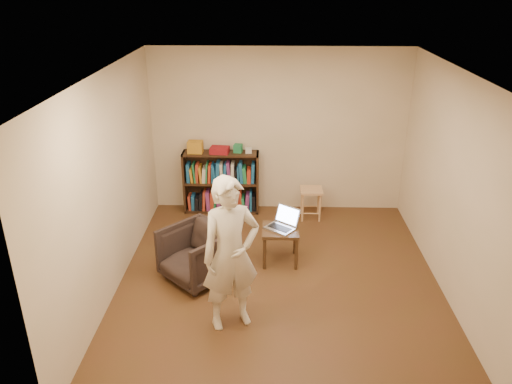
{
  "coord_description": "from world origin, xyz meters",
  "views": [
    {
      "loc": [
        -0.13,
        -5.3,
        3.56
      ],
      "look_at": [
        -0.3,
        0.35,
        1.09
      ],
      "focal_mm": 35.0,
      "sensor_mm": 36.0,
      "label": 1
    }
  ],
  "objects_px": {
    "laptop": "(283,223)",
    "side_table": "(280,234)",
    "stool": "(311,195)",
    "armchair": "(196,254)",
    "person": "(231,255)",
    "bookshelf": "(221,185)"
  },
  "relations": [
    {
      "from": "stool",
      "to": "armchair",
      "type": "relative_size",
      "value": 0.65
    },
    {
      "from": "stool",
      "to": "laptop",
      "type": "distance_m",
      "value": 1.38
    },
    {
      "from": "stool",
      "to": "bookshelf",
      "type": "bearing_deg",
      "value": 170.37
    },
    {
      "from": "stool",
      "to": "person",
      "type": "relative_size",
      "value": 0.28
    },
    {
      "from": "side_table",
      "to": "person",
      "type": "height_order",
      "value": "person"
    },
    {
      "from": "stool",
      "to": "person",
      "type": "height_order",
      "value": "person"
    },
    {
      "from": "side_table",
      "to": "laptop",
      "type": "relative_size",
      "value": 0.98
    },
    {
      "from": "stool",
      "to": "person",
      "type": "xyz_separation_m",
      "value": [
        -1.05,
        -2.64,
        0.47
      ]
    },
    {
      "from": "bookshelf",
      "to": "side_table",
      "type": "height_order",
      "value": "bookshelf"
    },
    {
      "from": "bookshelf",
      "to": "side_table",
      "type": "relative_size",
      "value": 2.45
    },
    {
      "from": "laptop",
      "to": "person",
      "type": "height_order",
      "value": "person"
    },
    {
      "from": "side_table",
      "to": "person",
      "type": "distance_m",
      "value": 1.5
    },
    {
      "from": "stool",
      "to": "laptop",
      "type": "bearing_deg",
      "value": -110.24
    },
    {
      "from": "armchair",
      "to": "bookshelf",
      "type": "bearing_deg",
      "value": 129.3
    },
    {
      "from": "bookshelf",
      "to": "laptop",
      "type": "bearing_deg",
      "value": -57.89
    },
    {
      "from": "armchair",
      "to": "person",
      "type": "relative_size",
      "value": 0.44
    },
    {
      "from": "person",
      "to": "laptop",
      "type": "bearing_deg",
      "value": 43.73
    },
    {
      "from": "armchair",
      "to": "laptop",
      "type": "relative_size",
      "value": 1.53
    },
    {
      "from": "armchair",
      "to": "laptop",
      "type": "xyz_separation_m",
      "value": [
        1.09,
        0.49,
        0.2
      ]
    },
    {
      "from": "laptop",
      "to": "side_table",
      "type": "bearing_deg",
      "value": -87.24
    },
    {
      "from": "stool",
      "to": "laptop",
      "type": "height_order",
      "value": "laptop"
    },
    {
      "from": "bookshelf",
      "to": "armchair",
      "type": "relative_size",
      "value": 1.58
    }
  ]
}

